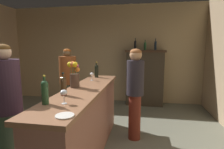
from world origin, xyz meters
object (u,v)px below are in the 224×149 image
at_px(wine_bottle_merlot, 45,91).
at_px(wine_glass_front, 64,93).
at_px(flower_arrangement, 74,74).
at_px(display_cabinet, 145,77).
at_px(bartender, 135,89).
at_px(wine_bottle_syrah, 63,85).
at_px(cheese_plate, 65,116).
at_px(display_bottle_center, 155,45).
at_px(display_bottle_midleft, 145,46).
at_px(display_bottle_left, 135,45).
at_px(patron_in_grey, 7,107).
at_px(wine_glass_mid, 92,74).
at_px(patron_by_cabinet, 68,82).
at_px(wine_bottle_riesling, 96,70).
at_px(bar_counter, 86,122).

distance_m(wine_bottle_merlot, wine_glass_front, 0.20).
xyz_separation_m(wine_glass_front, flower_arrangement, (-0.19, 0.77, 0.09)).
height_order(display_cabinet, bartender, bartender).
distance_m(wine_bottle_syrah, cheese_plate, 0.74).
bearing_deg(display_bottle_center, display_bottle_midleft, 180.00).
bearing_deg(display_bottle_center, display_bottle_left, -180.00).
bearing_deg(patron_in_grey, wine_glass_mid, 36.12).
distance_m(display_cabinet, display_bottle_left, 0.94).
distance_m(display_bottle_midleft, display_bottle_center, 0.28).
relative_size(wine_bottle_merlot, patron_by_cabinet, 0.19).
relative_size(cheese_plate, display_bottle_left, 0.51).
bearing_deg(patron_by_cabinet, display_bottle_center, 111.51).
height_order(wine_glass_front, display_bottle_left, display_bottle_left).
bearing_deg(patron_by_cabinet, display_bottle_left, 120.68).
distance_m(display_cabinet, patron_in_grey, 3.72).
distance_m(wine_bottle_merlot, wine_bottle_riesling, 1.78).
bearing_deg(wine_bottle_syrah, wine_glass_front, -64.63).
relative_size(patron_in_grey, bartender, 1.04).
bearing_deg(wine_bottle_syrah, patron_by_cabinet, 112.02).
height_order(wine_glass_mid, display_bottle_left, display_bottle_left).
xyz_separation_m(wine_glass_mid, flower_arrangement, (-0.09, -0.61, 0.09)).
bearing_deg(bartender, wine_bottle_riesling, -8.73).
distance_m(cheese_plate, display_bottle_midleft, 3.87).
xyz_separation_m(wine_bottle_merlot, cheese_plate, (0.35, -0.29, -0.14)).
relative_size(wine_glass_front, patron_in_grey, 0.09).
relative_size(wine_glass_mid, patron_by_cabinet, 0.09).
distance_m(wine_bottle_merlot, display_bottle_left, 3.59).
bearing_deg(patron_in_grey, wine_bottle_merlot, -39.31).
distance_m(bar_counter, bartender, 1.03).
distance_m(display_cabinet, display_bottle_midleft, 0.88).
distance_m(wine_bottle_syrah, bartender, 1.37).
bearing_deg(display_bottle_left, wine_glass_mid, -108.47).
distance_m(wine_bottle_syrah, wine_glass_front, 0.35).
bearing_deg(wine_glass_front, flower_arrangement, 103.62).
bearing_deg(wine_bottle_riesling, wine_glass_mid, -89.48).
relative_size(display_cabinet, patron_by_cabinet, 0.97).
distance_m(wine_glass_mid, bartender, 0.83).
relative_size(flower_arrangement, display_bottle_left, 1.20).
distance_m(bar_counter, display_bottle_midleft, 3.06).
xyz_separation_m(flower_arrangement, display_bottle_left, (0.77, 2.64, 0.47)).
bearing_deg(wine_bottle_syrah, display_bottle_midleft, 71.93).
xyz_separation_m(wine_bottle_merlot, patron_by_cabinet, (-0.66, 2.09, -0.31)).
distance_m(display_bottle_left, display_bottle_center, 0.55).
relative_size(wine_glass_front, display_bottle_left, 0.47).
distance_m(wine_glass_mid, display_bottle_center, 2.44).
distance_m(wine_glass_front, patron_in_grey, 0.81).
height_order(bar_counter, patron_by_cabinet, patron_by_cabinet).
bearing_deg(wine_bottle_syrah, bar_counter, 70.88).
relative_size(wine_glass_front, cheese_plate, 0.92).
bearing_deg(patron_in_grey, bartender, 14.85).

